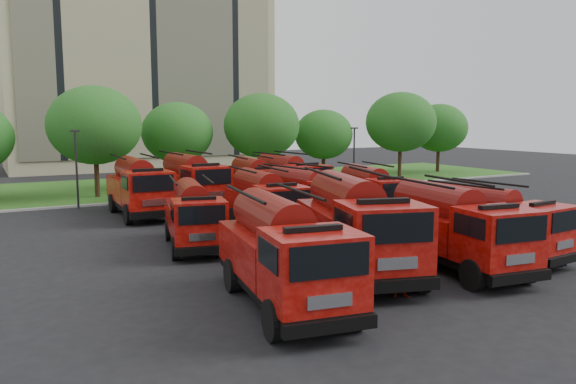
% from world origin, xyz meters
% --- Properties ---
extents(ground, '(140.00, 140.00, 0.00)m').
position_xyz_m(ground, '(0.00, 0.00, 0.00)').
color(ground, black).
rests_on(ground, ground).
extents(lawn, '(70.00, 16.00, 0.12)m').
position_xyz_m(lawn, '(0.00, 26.00, 0.06)').
color(lawn, '#204F15').
rests_on(lawn, ground).
extents(curb, '(70.00, 0.30, 0.14)m').
position_xyz_m(curb, '(0.00, 17.90, 0.07)').
color(curb, gray).
rests_on(curb, ground).
extents(apartment_building, '(30.00, 14.18, 25.00)m').
position_xyz_m(apartment_building, '(2.00, 47.94, 12.50)').
color(apartment_building, tan).
rests_on(apartment_building, ground).
extents(tree_2, '(6.72, 6.72, 8.22)m').
position_xyz_m(tree_2, '(-8.00, 21.50, 5.35)').
color(tree_2, '#382314').
rests_on(tree_2, ground).
extents(tree_3, '(5.88, 5.88, 7.19)m').
position_xyz_m(tree_3, '(-1.00, 24.00, 4.68)').
color(tree_3, '#382314').
rests_on(tree_3, ground).
extents(tree_4, '(6.55, 6.55, 8.01)m').
position_xyz_m(tree_4, '(6.00, 22.50, 5.22)').
color(tree_4, '#382314').
rests_on(tree_4, ground).
extents(tree_5, '(5.46, 5.46, 6.68)m').
position_xyz_m(tree_5, '(13.00, 23.50, 4.35)').
color(tree_5, '#382314').
rests_on(tree_5, ground).
extents(tree_6, '(6.89, 6.89, 8.42)m').
position_xyz_m(tree_6, '(21.00, 22.00, 5.49)').
color(tree_6, '#382314').
rests_on(tree_6, ground).
extents(tree_7, '(6.05, 6.05, 7.39)m').
position_xyz_m(tree_7, '(28.00, 24.00, 4.82)').
color(tree_7, '#382314').
rests_on(tree_7, ground).
extents(lamp_post_0, '(0.60, 0.25, 5.11)m').
position_xyz_m(lamp_post_0, '(-10.00, 17.20, 2.90)').
color(lamp_post_0, black).
rests_on(lamp_post_0, ground).
extents(lamp_post_1, '(0.60, 0.25, 5.11)m').
position_xyz_m(lamp_post_1, '(12.00, 17.20, 2.90)').
color(lamp_post_1, black).
rests_on(lamp_post_1, ground).
extents(fire_truck_0, '(3.72, 7.72, 3.37)m').
position_xyz_m(fire_truck_0, '(-7.36, -6.06, 1.70)').
color(fire_truck_0, black).
rests_on(fire_truck_0, ground).
extents(fire_truck_1, '(4.88, 8.45, 3.65)m').
position_xyz_m(fire_truck_1, '(-3.18, -4.11, 1.84)').
color(fire_truck_1, black).
rests_on(fire_truck_1, ground).
extents(fire_truck_2, '(3.43, 7.44, 3.26)m').
position_xyz_m(fire_truck_2, '(0.51, -5.51, 1.64)').
color(fire_truck_2, black).
rests_on(fire_truck_2, ground).
extents(fire_truck_3, '(2.79, 6.67, 2.97)m').
position_xyz_m(fire_truck_3, '(3.52, -4.84, 1.49)').
color(fire_truck_3, black).
rests_on(fire_truck_3, ground).
extents(fire_truck_4, '(3.61, 6.77, 2.93)m').
position_xyz_m(fire_truck_4, '(-7.07, 3.08, 1.48)').
color(fire_truck_4, black).
rests_on(fire_truck_4, ground).
extents(fire_truck_5, '(3.00, 7.03, 3.11)m').
position_xyz_m(fire_truck_5, '(-2.63, 4.69, 1.57)').
color(fire_truck_5, black).
rests_on(fire_truck_5, ground).
extents(fire_truck_6, '(3.05, 7.12, 3.15)m').
position_xyz_m(fire_truck_6, '(0.13, 4.84, 1.59)').
color(fire_truck_6, black).
rests_on(fire_truck_6, ground).
extents(fire_truck_7, '(3.55, 7.03, 3.06)m').
position_xyz_m(fire_truck_7, '(4.45, 4.86, 1.54)').
color(fire_truck_7, black).
rests_on(fire_truck_7, ground).
extents(fire_truck_8, '(2.98, 7.67, 3.45)m').
position_xyz_m(fire_truck_8, '(-7.18, 12.60, 1.74)').
color(fire_truck_8, black).
rests_on(fire_truck_8, ground).
extents(fire_truck_9, '(2.99, 7.77, 3.50)m').
position_xyz_m(fire_truck_9, '(-3.38, 13.93, 1.76)').
color(fire_truck_9, black).
rests_on(fire_truck_9, ground).
extents(fire_truck_10, '(3.22, 7.22, 3.18)m').
position_xyz_m(fire_truck_10, '(0.63, 12.64, 1.60)').
color(fire_truck_10, black).
rests_on(fire_truck_10, ground).
extents(fire_truck_11, '(2.97, 7.41, 3.32)m').
position_xyz_m(fire_truck_11, '(3.32, 12.93, 1.67)').
color(fire_truck_11, black).
rests_on(fire_truck_11, ground).
extents(firefighter_1, '(0.85, 0.67, 1.53)m').
position_xyz_m(firefighter_1, '(-3.54, -7.38, 0.00)').
color(firefighter_1, '#AB1C0D').
rests_on(firefighter_1, ground).
extents(firefighter_3, '(1.18, 0.65, 1.79)m').
position_xyz_m(firefighter_3, '(4.70, -7.29, 0.00)').
color(firefighter_3, black).
rests_on(firefighter_3, ground).
extents(firefighter_4, '(1.07, 0.96, 1.83)m').
position_xyz_m(firefighter_4, '(-2.16, -1.63, 0.00)').
color(firefighter_4, black).
rests_on(firefighter_4, ground).
extents(firefighter_5, '(1.57, 0.92, 1.58)m').
position_xyz_m(firefighter_5, '(9.09, 2.09, 0.00)').
color(firefighter_5, black).
rests_on(firefighter_5, ground).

